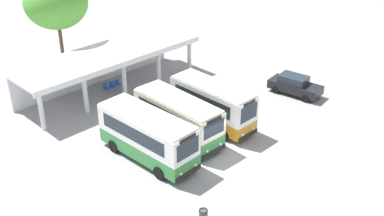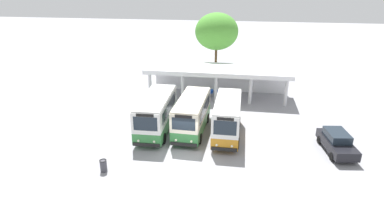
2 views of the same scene
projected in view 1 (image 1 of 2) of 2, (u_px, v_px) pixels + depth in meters
ground_plane at (223, 161)px, 31.34m from camera, size 180.00×180.00×0.00m
city_bus_nearest_orange at (148, 135)px, 30.77m from camera, size 2.60×7.37×3.25m
city_bus_second_in_row at (178, 117)px, 32.97m from camera, size 2.51×7.07×3.11m
city_bus_middle_cream at (213, 103)px, 34.63m from camera, size 2.24×6.81×3.26m
parked_car_flank at (295, 85)px, 39.62m from camera, size 2.35×4.53×1.62m
terminal_canopy at (105, 60)px, 39.86m from camera, size 16.17×4.94×3.40m
waiting_chair_end_by_column at (106, 87)px, 39.92m from camera, size 0.44×0.44×0.86m
waiting_chair_second_from_end at (112, 86)px, 40.23m from camera, size 0.44×0.44×0.86m
waiting_chair_middle_seat at (117, 83)px, 40.60m from camera, size 0.44×0.44×0.86m
roadside_tree_behind_canopy at (56, 2)px, 40.91m from camera, size 5.46×5.46×8.86m
litter_bin_apron at (203, 216)px, 25.85m from camera, size 0.49×0.49×0.90m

